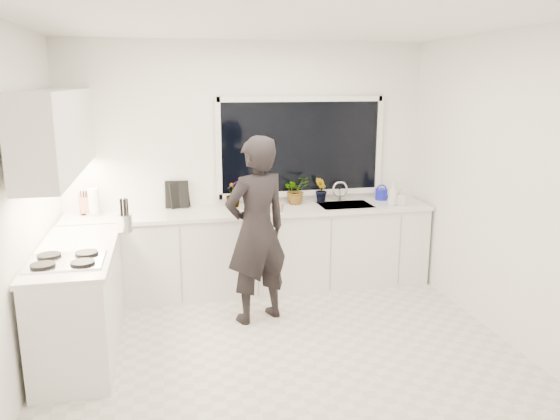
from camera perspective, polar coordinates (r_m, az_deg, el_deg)
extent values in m
cube|color=beige|center=(4.89, 0.12, -14.48)|extent=(4.00, 3.50, 0.02)
cube|color=white|center=(6.13, -3.37, 4.65)|extent=(4.00, 0.02, 2.70)
cube|color=white|center=(4.46, -25.99, 0.05)|extent=(0.02, 3.50, 2.70)
cube|color=white|center=(5.22, 22.24, 2.17)|extent=(0.02, 3.50, 2.70)
cube|color=white|center=(4.35, 0.14, 19.13)|extent=(4.00, 3.50, 0.02)
cube|color=black|center=(6.18, 2.19, 6.62)|extent=(1.80, 0.02, 1.00)
cube|color=white|center=(6.03, -2.80, -4.36)|extent=(3.92, 0.58, 0.88)
cube|color=white|center=(4.99, -20.15, -9.07)|extent=(0.58, 1.60, 0.88)
cube|color=silver|center=(5.90, -2.84, -0.13)|extent=(3.94, 0.62, 0.04)
cube|color=silver|center=(4.84, -20.59, -4.02)|extent=(0.62, 1.60, 0.04)
cube|color=white|center=(5.02, -22.28, 7.54)|extent=(0.34, 2.10, 0.70)
cube|color=silver|center=(6.17, 6.82, 0.10)|extent=(0.58, 0.42, 0.14)
cylinder|color=silver|center=(6.32, 6.28, 1.92)|extent=(0.03, 0.03, 0.22)
cube|color=black|center=(4.50, -21.49, -4.90)|extent=(0.56, 0.48, 0.03)
imported|color=black|center=(5.15, -2.46, -2.16)|extent=(0.77, 0.64, 1.79)
cube|color=silver|center=(5.89, -1.78, 0.21)|extent=(0.51, 0.43, 0.03)
cube|color=red|center=(5.89, -1.78, 0.37)|extent=(0.46, 0.38, 0.01)
cylinder|color=#131AB5|center=(6.46, 10.55, 1.62)|extent=(0.16, 0.16, 0.13)
cylinder|color=white|center=(5.95, -18.87, 0.75)|extent=(0.14, 0.14, 0.26)
cube|color=olive|center=(6.00, -19.59, 0.61)|extent=(0.15, 0.13, 0.22)
cylinder|color=silver|center=(5.20, -15.88, -1.34)|extent=(0.17, 0.17, 0.16)
cube|color=black|center=(6.04, -10.43, 1.54)|extent=(0.21, 0.11, 0.28)
cube|color=black|center=(6.04, -10.73, 1.62)|extent=(0.25, 0.05, 0.30)
imported|color=#26662D|center=(6.00, -4.93, 1.69)|extent=(0.20, 0.20, 0.29)
imported|color=#26662D|center=(6.06, -1.42, 1.71)|extent=(0.13, 0.16, 0.26)
imported|color=#26662D|center=(6.13, 1.68, 2.11)|extent=(0.35, 0.33, 0.32)
imported|color=#26662D|center=(6.21, 4.35, 2.10)|extent=(0.14, 0.17, 0.30)
imported|color=#D8BF66|center=(6.17, 11.72, 1.72)|extent=(0.15, 0.15, 0.28)
imported|color=#D8BF66|center=(6.22, 12.51, 1.34)|extent=(0.11, 0.11, 0.19)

